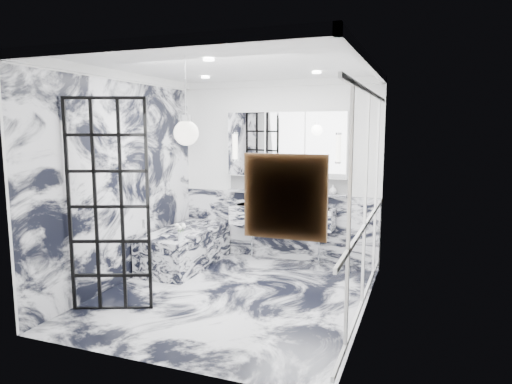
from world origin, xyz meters
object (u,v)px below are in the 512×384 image
at_px(crittall_door, 109,207).
at_px(mirror_cabinet, 286,145).
at_px(bathtub, 186,248).
at_px(trough_sink, 282,216).

height_order(crittall_door, mirror_cabinet, crittall_door).
bearing_deg(bathtub, mirror_cabinet, 32.06).
xyz_separation_m(trough_sink, bathtub, (-1.33, -0.66, -0.45)).
bearing_deg(crittall_door, trough_sink, 40.49).
bearing_deg(mirror_cabinet, bathtub, -147.94).
height_order(crittall_door, bathtub, crittall_door).
xyz_separation_m(crittall_door, trough_sink, (1.28, 2.44, -0.47)).
bearing_deg(bathtub, crittall_door, -88.60).
bearing_deg(trough_sink, bathtub, -153.52).
relative_size(crittall_door, bathtub, 1.45).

